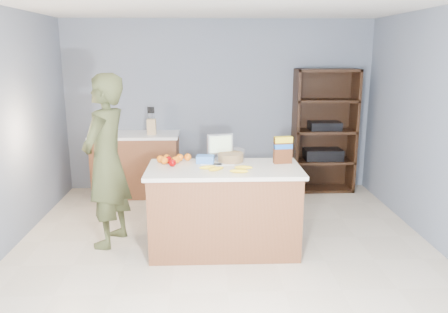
{
  "coord_description": "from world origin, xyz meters",
  "views": [
    {
      "loc": [
        -0.16,
        -3.96,
        2.04
      ],
      "look_at": [
        0.0,
        0.35,
        1.0
      ],
      "focal_mm": 35.0,
      "sensor_mm": 36.0,
      "label": 1
    }
  ],
  "objects_px": {
    "counter_peninsula": "(224,212)",
    "cereal_box": "(283,148)",
    "shelving_unit": "(323,133)",
    "tv": "(220,145)",
    "person": "(106,162)"
  },
  "relations": [
    {
      "from": "person",
      "to": "tv",
      "type": "distance_m",
      "value": 1.21
    },
    {
      "from": "counter_peninsula",
      "to": "cereal_box",
      "type": "bearing_deg",
      "value": 12.82
    },
    {
      "from": "cereal_box",
      "to": "person",
      "type": "bearing_deg",
      "value": 177.69
    },
    {
      "from": "counter_peninsula",
      "to": "shelving_unit",
      "type": "height_order",
      "value": "shelving_unit"
    },
    {
      "from": "shelving_unit",
      "to": "tv",
      "type": "height_order",
      "value": "shelving_unit"
    },
    {
      "from": "cereal_box",
      "to": "shelving_unit",
      "type": "bearing_deg",
      "value": 63.95
    },
    {
      "from": "shelving_unit",
      "to": "tv",
      "type": "xyz_separation_m",
      "value": [
        -1.58,
        -1.72,
        0.19
      ]
    },
    {
      "from": "shelving_unit",
      "to": "person",
      "type": "height_order",
      "value": "person"
    },
    {
      "from": "person",
      "to": "tv",
      "type": "bearing_deg",
      "value": 110.98
    },
    {
      "from": "shelving_unit",
      "to": "tv",
      "type": "distance_m",
      "value": 2.34
    },
    {
      "from": "person",
      "to": "tv",
      "type": "relative_size",
      "value": 6.5
    },
    {
      "from": "person",
      "to": "tv",
      "type": "xyz_separation_m",
      "value": [
        1.2,
        0.11,
        0.14
      ]
    },
    {
      "from": "shelving_unit",
      "to": "cereal_box",
      "type": "relative_size",
      "value": 6.36
    },
    {
      "from": "counter_peninsula",
      "to": "person",
      "type": "height_order",
      "value": "person"
    },
    {
      "from": "shelving_unit",
      "to": "cereal_box",
      "type": "height_order",
      "value": "shelving_unit"
    }
  ]
}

